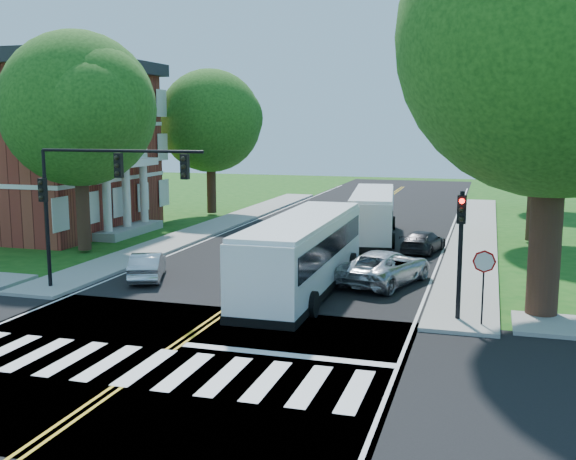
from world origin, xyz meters
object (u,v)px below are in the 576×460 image
at_px(bus_lead, 303,252).
at_px(signal_ne, 461,238).
at_px(dark_sedan, 423,242).
at_px(hatchback, 147,266).
at_px(signal_nw, 94,186).
at_px(bus_follow, 373,214).
at_px(suv, 385,267).

bearing_deg(bus_lead, signal_ne, 155.77).
xyz_separation_m(signal_ne, dark_sedan, (-2.40, 12.71, -2.37)).
distance_m(signal_ne, dark_sedan, 13.15).
bearing_deg(hatchback, signal_nw, 54.87).
distance_m(signal_ne, hatchback, 13.88).
relative_size(signal_nw, bus_lead, 0.60).
relative_size(signal_ne, bus_lead, 0.37).
bearing_deg(bus_follow, dark_sedan, 124.72).
bearing_deg(dark_sedan, bus_follow, -36.58).
bearing_deg(hatchback, suv, 170.28).
xyz_separation_m(signal_ne, bus_lead, (-6.27, 2.74, -1.34)).
distance_m(bus_follow, hatchback, 15.59).
height_order(hatchback, suv, suv).
xyz_separation_m(bus_lead, hatchback, (-7.12, 0.06, -1.00)).
bearing_deg(suv, bus_lead, 54.35).
relative_size(bus_follow, suv, 2.13).
relative_size(bus_lead, dark_sedan, 2.97).
bearing_deg(hatchback, signal_ne, 146.31).
bearing_deg(signal_nw, bus_follow, 63.05).
bearing_deg(signal_nw, suv, 24.82).
distance_m(signal_ne, bus_lead, 6.98).
bearing_deg(hatchback, bus_lead, 157.65).
xyz_separation_m(signal_ne, hatchback, (-13.39, 2.80, -2.34)).
relative_size(hatchback, suv, 0.71).
bearing_deg(signal_ne, signal_nw, -179.95).
height_order(bus_follow, hatchback, bus_follow).
bearing_deg(signal_ne, hatchback, 168.18).
distance_m(bus_lead, bus_follow, 13.62).
xyz_separation_m(signal_nw, dark_sedan, (11.66, 12.72, -3.79)).
relative_size(suv, dark_sedan, 1.31).
relative_size(signal_ne, dark_sedan, 1.10).
bearing_deg(dark_sedan, signal_ne, 111.65).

